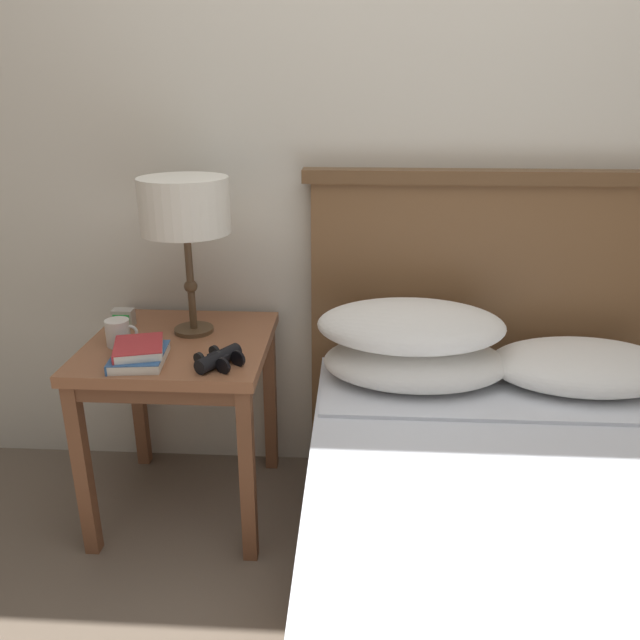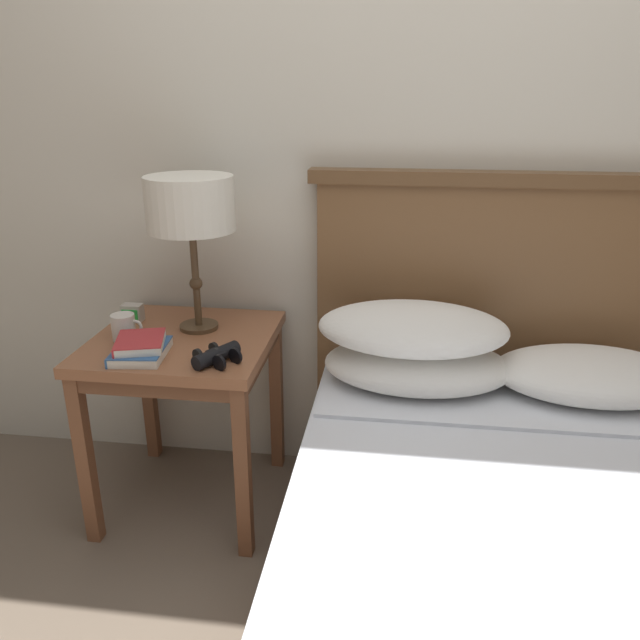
# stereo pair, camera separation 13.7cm
# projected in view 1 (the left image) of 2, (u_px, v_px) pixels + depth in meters

# --- Properties ---
(wall_back) EXTENTS (8.00, 0.06, 2.60)m
(wall_back) POSITION_uv_depth(u_px,v_px,m) (400.00, 120.00, 2.07)
(wall_back) COLOR beige
(wall_back) RESTS_ON ground_plane
(nightstand) EXTENTS (0.58, 0.58, 0.63)m
(nightstand) POSITION_uv_depth(u_px,v_px,m) (181.00, 364.00, 2.05)
(nightstand) COLOR brown
(nightstand) RESTS_ON ground_plane
(bed) EXTENTS (1.28, 1.91, 1.15)m
(bed) POSITION_uv_depth(u_px,v_px,m) (529.00, 556.00, 1.57)
(bed) COLOR #4E3520
(bed) RESTS_ON ground_plane
(table_lamp) EXTENTS (0.28, 0.28, 0.51)m
(table_lamp) POSITION_uv_depth(u_px,v_px,m) (185.00, 209.00, 1.95)
(table_lamp) COLOR #4C3823
(table_lamp) RESTS_ON nightstand
(book_on_nightstand) EXTENTS (0.17, 0.21, 0.03)m
(book_on_nightstand) POSITION_uv_depth(u_px,v_px,m) (139.00, 357.00, 1.85)
(book_on_nightstand) COLOR silver
(book_on_nightstand) RESTS_ON nightstand
(book_stacked_on_top) EXTENTS (0.18, 0.20, 0.03)m
(book_stacked_on_top) POSITION_uv_depth(u_px,v_px,m) (138.00, 348.00, 1.85)
(book_stacked_on_top) COLOR silver
(book_stacked_on_top) RESTS_ON book_on_nightstand
(binoculars_pair) EXTENTS (0.16, 0.16, 0.05)m
(binoculars_pair) POSITION_uv_depth(u_px,v_px,m) (219.00, 358.00, 1.83)
(binoculars_pair) COLOR black
(binoculars_pair) RESTS_ON nightstand
(coffee_mug) EXTENTS (0.10, 0.08, 0.08)m
(coffee_mug) POSITION_uv_depth(u_px,v_px,m) (119.00, 333.00, 1.97)
(coffee_mug) COLOR silver
(coffee_mug) RESTS_ON nightstand
(alarm_clock) EXTENTS (0.07, 0.05, 0.06)m
(alarm_clock) POSITION_uv_depth(u_px,v_px,m) (124.00, 318.00, 2.13)
(alarm_clock) COLOR #B7B2A8
(alarm_clock) RESTS_ON nightstand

